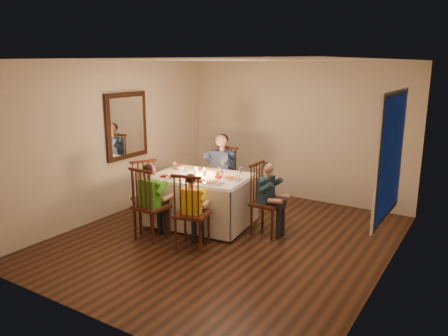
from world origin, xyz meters
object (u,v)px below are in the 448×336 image
Objects in this scene: adult at (221,207)px; child_teal at (267,234)px; chair_adult at (221,207)px; chair_near_right at (193,246)px; serving_bowl at (181,167)px; child_green at (153,238)px; chair_end at (267,234)px; chair_near_left at (153,238)px; child_yellow at (193,246)px; dining_table at (201,189)px; chair_extra at (149,229)px.

adult is 1.44m from child_teal.
chair_adult is 1.78m from chair_near_right.
serving_bowl is (-1.65, 0.00, 0.84)m from child_teal.
child_green is at bearing -76.04° from serving_bowl.
serving_bowl is at bearing 89.91° from chair_end.
adult is (0.12, 1.74, 0.00)m from chair_near_left.
chair_near_right is at bearing -172.88° from child_green.
chair_near_right is at bearing 180.00° from child_yellow.
child_green is at bearing -0.00° from chair_near_left.
dining_table is at bearing -77.08° from child_yellow.
dining_table is 0.63m from serving_bowl.
chair_end is 1.44m from adult.
chair_near_left is 1.74m from child_teal.
chair_near_left is at bearing -0.00° from child_green.
chair_extra is at bearing -91.78° from serving_bowl.
chair_adult and chair_end have the same top height.
child_yellow is at bearing 145.93° from child_teal.
chair_end reaches higher than child_yellow.
chair_near_left is 0.71m from chair_near_right.
child_green is at bearing -114.41° from dining_table.
chair_end is (1.38, 1.06, 0.00)m from chair_near_left.
serving_bowl is at bearing -60.31° from chair_near_right.
chair_near_right is 0.71m from child_green.
chair_end is at bearing -138.32° from child_yellow.
child_teal reaches higher than chair_adult.
chair_end is at bearing -140.14° from chair_near_left.
dining_table is 1.47× the size of child_green.
serving_bowl is (-0.54, 0.18, 0.26)m from dining_table.
child_green is 1.74m from child_teal.
child_green is at bearing 127.57° from child_teal.
adult is at bearing 60.37° from serving_bowl.
chair_end is at bearing -32.44° from chair_extra.
child_green is at bearing 127.57° from chair_end.
chair_near_right is at bearing -69.22° from chair_adult.
dining_table is at bearing 99.06° from child_teal.
serving_bowl is (-0.39, -0.68, 0.84)m from adult.
chair_adult is 1.15m from serving_bowl.
chair_near_left is 1.74m from chair_end.
dining_table is 1.26m from child_teal.
child_teal is at bearing -26.69° from adult.
child_teal is 5.02× the size of serving_bowl.
child_green is (0.29, -0.25, 0.00)m from chair_extra.
child_teal reaches higher than chair_near_right.
chair_end is 0.82× the size of adult.
chair_end is 1.02× the size of chair_extra.
chair_near_left is at bearing -9.43° from child_yellow.
chair_extra is 1.00× the size of child_yellow.
serving_bowl reaches higher than child_green.
child_yellow is (0.00, 0.00, 0.00)m from chair_near_right.
chair_end is at bearing -26.69° from adult.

